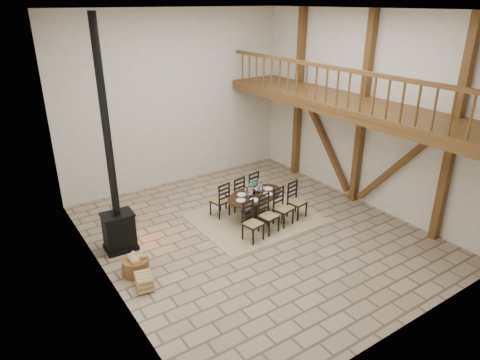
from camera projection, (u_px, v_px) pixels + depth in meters
ground at (255, 233)px, 10.27m from camera, size 8.00×8.00×0.00m
room_shell at (299, 103)px, 9.71m from camera, size 7.02×8.02×5.01m
rug at (254, 218)px, 10.97m from camera, size 3.00×2.50×0.02m
dining_table at (257, 207)px, 10.78m from camera, size 2.06×2.11×1.05m
wood_stove at (116, 204)px, 9.19m from camera, size 0.71×0.56×5.00m
log_basket at (136, 266)px, 8.68m from camera, size 0.54×0.54×0.45m
log_stack at (144, 282)px, 8.24m from camera, size 0.39×0.48×0.32m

